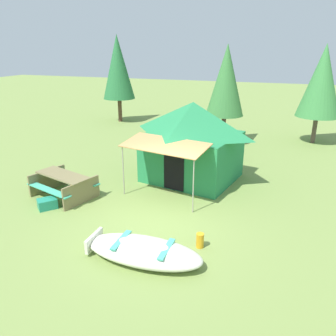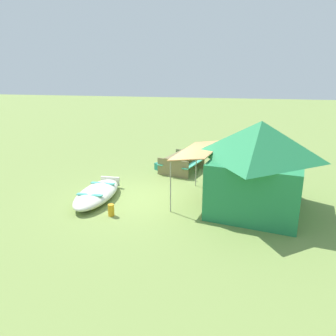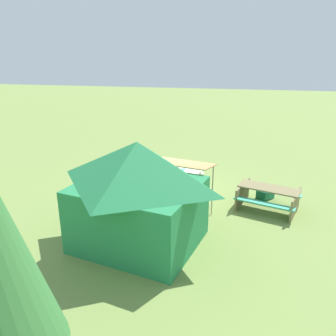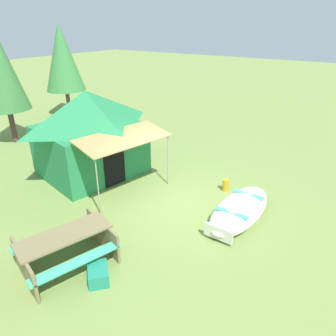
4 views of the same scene
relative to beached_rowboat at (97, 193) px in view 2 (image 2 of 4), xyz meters
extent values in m
plane|color=olive|center=(-0.39, 1.71, -0.23)|extent=(80.00, 80.00, 0.00)
ellipsoid|color=beige|center=(0.01, 0.00, -0.01)|extent=(2.82, 1.14, 0.45)
ellipsoid|color=#4B4B43|center=(0.01, 0.00, 0.03)|extent=(2.59, 1.00, 0.16)
cube|color=#46B49F|center=(0.58, 0.00, 0.17)|extent=(0.14, 0.86, 0.04)
cube|color=#46B49F|center=(-0.55, 0.00, 0.17)|extent=(0.14, 0.86, 0.04)
cube|color=beige|center=(-1.28, 0.00, 0.01)|extent=(0.08, 0.73, 0.34)
cube|color=#248049|center=(-0.30, 5.28, 0.63)|extent=(3.51, 3.20, 1.72)
pyramid|color=#248049|center=(-0.30, 5.28, 2.05)|extent=(3.79, 3.46, 1.12)
cube|color=black|center=(-0.57, 3.97, 0.49)|extent=(0.75, 0.18, 1.38)
cube|color=tan|center=(-0.68, 3.40, 1.54)|extent=(2.92, 1.71, 0.21)
cylinder|color=gray|center=(0.47, 2.65, 0.58)|extent=(0.04, 0.04, 1.63)
cylinder|color=gray|center=(-2.04, 3.16, 0.58)|extent=(0.04, 0.04, 1.63)
cube|color=olive|center=(-3.80, 2.35, 0.52)|extent=(2.05, 1.25, 0.04)
cube|color=#43B894|center=(-3.97, 1.79, 0.20)|extent=(1.92, 0.80, 0.04)
cube|color=#43B894|center=(-3.63, 2.90, 0.20)|extent=(1.92, 0.80, 0.04)
cube|color=olive|center=(-4.63, 2.60, 0.13)|extent=(0.47, 1.38, 0.73)
cube|color=olive|center=(-2.98, 2.10, 0.13)|extent=(0.47, 1.38, 0.73)
cube|color=#21866B|center=(-3.78, 1.45, -0.08)|extent=(0.66, 0.67, 0.31)
cylinder|color=gold|center=(1.12, 0.93, -0.05)|extent=(0.27, 0.27, 0.37)
camera|label=1|loc=(2.71, -6.01, 4.43)|focal=35.79mm
camera|label=2|loc=(9.84, 4.41, 4.13)|focal=35.20mm
camera|label=3|loc=(-2.86, 12.97, 4.66)|focal=35.86mm
camera|label=4|loc=(-6.93, -2.43, 4.55)|focal=33.38mm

